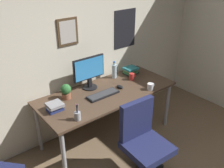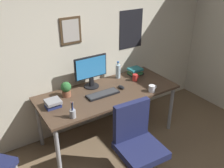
{
  "view_description": "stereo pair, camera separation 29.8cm",
  "coord_description": "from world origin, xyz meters",
  "px_view_note": "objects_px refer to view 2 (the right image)",
  "views": [
    {
      "loc": [
        -1.65,
        -0.59,
        2.29
      ],
      "look_at": [
        0.09,
        1.58,
        0.88
      ],
      "focal_mm": 39.86,
      "sensor_mm": 36.0,
      "label": 1
    },
    {
      "loc": [
        -1.41,
        -0.76,
        2.29
      ],
      "look_at": [
        0.09,
        1.58,
        0.88
      ],
      "focal_mm": 39.86,
      "sensor_mm": 36.0,
      "label": 2
    }
  ],
  "objects_px": {
    "computer_mouse": "(121,87)",
    "keyboard": "(103,94)",
    "coffee_mug_far": "(152,88)",
    "book_stack_right": "(53,103)",
    "book_stack_left": "(135,71)",
    "pen_cup": "(73,113)",
    "office_chair": "(137,141)",
    "water_bottle": "(118,71)",
    "coffee_mug_near": "(135,77)",
    "potted_plant": "(66,89)",
    "monitor": "(91,70)"
  },
  "relations": [
    {
      "from": "computer_mouse",
      "to": "book_stack_right",
      "type": "xyz_separation_m",
      "value": [
        -0.93,
        0.05,
        0.03
      ]
    },
    {
      "from": "book_stack_left",
      "to": "water_bottle",
      "type": "bearing_deg",
      "value": 168.64
    },
    {
      "from": "computer_mouse",
      "to": "coffee_mug_near",
      "type": "distance_m",
      "value": 0.31
    },
    {
      "from": "computer_mouse",
      "to": "keyboard",
      "type": "bearing_deg",
      "value": -175.82
    },
    {
      "from": "monitor",
      "to": "coffee_mug_near",
      "type": "bearing_deg",
      "value": -15.53
    },
    {
      "from": "potted_plant",
      "to": "book_stack_right",
      "type": "xyz_separation_m",
      "value": [
        -0.23,
        -0.15,
        -0.06
      ]
    },
    {
      "from": "office_chair",
      "to": "water_bottle",
      "type": "xyz_separation_m",
      "value": [
        0.47,
        1.08,
        0.31
      ]
    },
    {
      "from": "office_chair",
      "to": "water_bottle",
      "type": "height_order",
      "value": "water_bottle"
    },
    {
      "from": "keyboard",
      "to": "book_stack_left",
      "type": "relative_size",
      "value": 1.97
    },
    {
      "from": "office_chair",
      "to": "potted_plant",
      "type": "bearing_deg",
      "value": 111.03
    },
    {
      "from": "coffee_mug_far",
      "to": "book_stack_left",
      "type": "bearing_deg",
      "value": 76.05
    },
    {
      "from": "book_stack_left",
      "to": "monitor",
      "type": "bearing_deg",
      "value": 178.91
    },
    {
      "from": "potted_plant",
      "to": "book_stack_right",
      "type": "distance_m",
      "value": 0.29
    },
    {
      "from": "office_chair",
      "to": "computer_mouse",
      "type": "bearing_deg",
      "value": 67.31
    },
    {
      "from": "coffee_mug_near",
      "to": "potted_plant",
      "type": "height_order",
      "value": "potted_plant"
    },
    {
      "from": "water_bottle",
      "to": "coffee_mug_far",
      "type": "bearing_deg",
      "value": -76.44
    },
    {
      "from": "water_bottle",
      "to": "computer_mouse",
      "type": "bearing_deg",
      "value": -115.9
    },
    {
      "from": "office_chair",
      "to": "monitor",
      "type": "xyz_separation_m",
      "value": [
        0.01,
        1.04,
        0.44
      ]
    },
    {
      "from": "coffee_mug_far",
      "to": "book_stack_right",
      "type": "bearing_deg",
      "value": 164.84
    },
    {
      "from": "computer_mouse",
      "to": "book_stack_right",
      "type": "distance_m",
      "value": 0.94
    },
    {
      "from": "potted_plant",
      "to": "book_stack_left",
      "type": "height_order",
      "value": "potted_plant"
    },
    {
      "from": "book_stack_left",
      "to": "office_chair",
      "type": "bearing_deg",
      "value": -126.06
    },
    {
      "from": "coffee_mug_near",
      "to": "pen_cup",
      "type": "height_order",
      "value": "pen_cup"
    },
    {
      "from": "water_bottle",
      "to": "coffee_mug_near",
      "type": "distance_m",
      "value": 0.27
    },
    {
      "from": "water_bottle",
      "to": "pen_cup",
      "type": "bearing_deg",
      "value": -149.39
    },
    {
      "from": "potted_plant",
      "to": "keyboard",
      "type": "bearing_deg",
      "value": -29.02
    },
    {
      "from": "book_stack_left",
      "to": "book_stack_right",
      "type": "relative_size",
      "value": 1.21
    },
    {
      "from": "coffee_mug_far",
      "to": "book_stack_left",
      "type": "relative_size",
      "value": 0.56
    },
    {
      "from": "pen_cup",
      "to": "book_stack_left",
      "type": "distance_m",
      "value": 1.36
    },
    {
      "from": "keyboard",
      "to": "pen_cup",
      "type": "distance_m",
      "value": 0.59
    },
    {
      "from": "coffee_mug_far",
      "to": "keyboard",
      "type": "bearing_deg",
      "value": 155.83
    },
    {
      "from": "coffee_mug_near",
      "to": "book_stack_right",
      "type": "bearing_deg",
      "value": -177.91
    },
    {
      "from": "coffee_mug_near",
      "to": "potted_plant",
      "type": "distance_m",
      "value": 1.01
    },
    {
      "from": "keyboard",
      "to": "potted_plant",
      "type": "xyz_separation_m",
      "value": [
        -0.4,
        0.22,
        0.09
      ]
    },
    {
      "from": "computer_mouse",
      "to": "book_stack_left",
      "type": "relative_size",
      "value": 0.51
    },
    {
      "from": "monitor",
      "to": "computer_mouse",
      "type": "xyz_separation_m",
      "value": [
        0.31,
        -0.26,
        -0.22
      ]
    },
    {
      "from": "water_bottle",
      "to": "coffee_mug_far",
      "type": "distance_m",
      "value": 0.61
    },
    {
      "from": "computer_mouse",
      "to": "office_chair",
      "type": "bearing_deg",
      "value": -112.69
    },
    {
      "from": "water_bottle",
      "to": "coffee_mug_far",
      "type": "xyz_separation_m",
      "value": [
        0.14,
        -0.59,
        -0.06
      ]
    },
    {
      "from": "monitor",
      "to": "pen_cup",
      "type": "bearing_deg",
      "value": -134.07
    },
    {
      "from": "office_chair",
      "to": "potted_plant",
      "type": "xyz_separation_m",
      "value": [
        -0.38,
        0.98,
        0.31
      ]
    },
    {
      "from": "potted_plant",
      "to": "book_stack_left",
      "type": "xyz_separation_m",
      "value": [
        1.12,
        0.05,
        -0.05
      ]
    },
    {
      "from": "pen_cup",
      "to": "book_stack_right",
      "type": "relative_size",
      "value": 1.11
    },
    {
      "from": "coffee_mug_far",
      "to": "coffee_mug_near",
      "type": "bearing_deg",
      "value": 88.18
    },
    {
      "from": "office_chair",
      "to": "book_stack_right",
      "type": "distance_m",
      "value": 1.05
    },
    {
      "from": "computer_mouse",
      "to": "book_stack_left",
      "type": "distance_m",
      "value": 0.49
    },
    {
      "from": "office_chair",
      "to": "coffee_mug_far",
      "type": "xyz_separation_m",
      "value": [
        0.61,
        0.49,
        0.25
      ]
    },
    {
      "from": "office_chair",
      "to": "coffee_mug_near",
      "type": "bearing_deg",
      "value": 54.23
    },
    {
      "from": "office_chair",
      "to": "coffee_mug_near",
      "type": "distance_m",
      "value": 1.1
    },
    {
      "from": "book_stack_left",
      "to": "pen_cup",
      "type": "bearing_deg",
      "value": -157.3
    }
  ]
}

